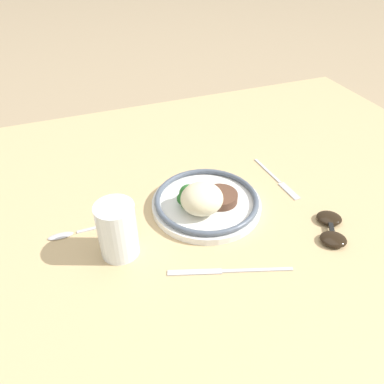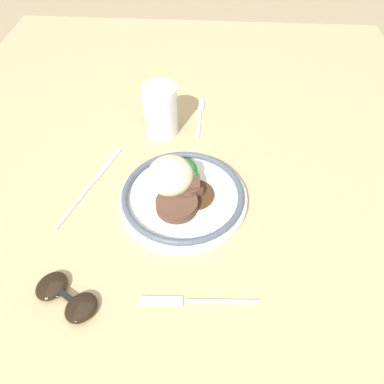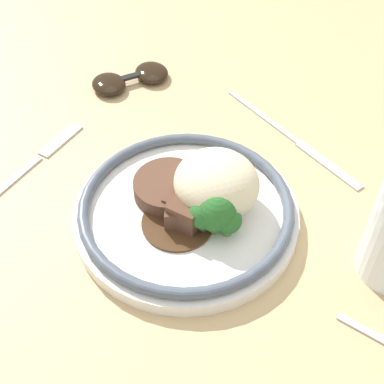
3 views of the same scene
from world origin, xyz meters
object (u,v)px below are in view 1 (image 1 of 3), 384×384
juice_glass (118,232)px  spoon (71,234)px  sunglasses (331,228)px  plate (204,200)px  fork (280,182)px  knife (225,271)px

juice_glass → spoon: (0.09, -0.08, -0.05)m
sunglasses → spoon: bearing=10.0°
plate → fork: bearing=-172.8°
knife → spoon: size_ratio=1.46×
fork → knife: bearing=-52.5°
knife → sunglasses: size_ratio=1.83×
knife → fork: bearing=-121.0°
knife → sunglasses: 0.25m
fork → knife: same height
spoon → knife: bearing=142.0°
plate → spoon: bearing=-4.6°
fork → spoon: bearing=-92.6°
juice_glass → sunglasses: bearing=166.6°
fork → sunglasses: 0.19m
spoon → sunglasses: (-0.50, 0.18, 0.01)m
fork → spoon: (0.49, 0.00, 0.00)m
plate → juice_glass: size_ratio=2.13×
juice_glass → fork: juice_glass is taller
fork → sunglasses: bearing=-0.7°
plate → spoon: plate is taller
juice_glass → sunglasses: juice_glass is taller
juice_glass → fork: size_ratio=0.62×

